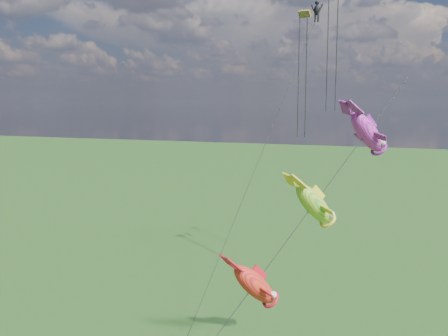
% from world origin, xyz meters
% --- Properties ---
extents(fish_windsock_rig, '(9.75, 12.78, 15.49)m').
position_xyz_m(fish_windsock_rig, '(19.11, -0.51, 8.70)').
color(fish_windsock_rig, brown).
rests_on(fish_windsock_rig, ground).
extents(parafoil_rig, '(6.21, 16.79, 24.06)m').
position_xyz_m(parafoil_rig, '(16.42, 17.94, 19.49)').
color(parafoil_rig, brown).
rests_on(parafoil_rig, ground).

